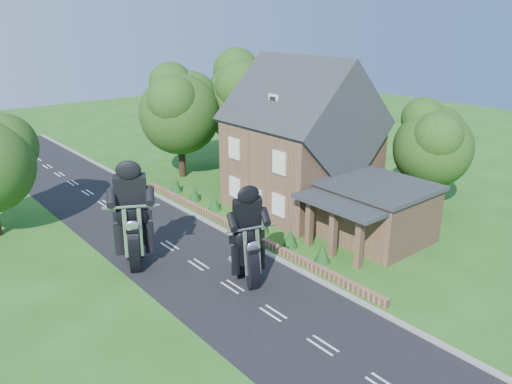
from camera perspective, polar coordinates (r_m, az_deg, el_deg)
ground at (r=24.86m, az=-2.71°, el=-10.79°), size 120.00×120.00×0.00m
road at (r=24.85m, az=-2.71°, el=-10.77°), size 7.00×80.00×0.02m
kerb at (r=26.89m, az=3.56°, el=-8.17°), size 0.30×80.00×0.12m
garden_wall at (r=30.65m, az=-1.96°, el=-4.26°), size 0.30×22.00×0.40m
house at (r=33.92m, az=5.23°, el=5.41°), size 9.54×8.64×10.24m
annex at (r=30.01m, az=13.39°, el=-2.09°), size 7.05×5.94×3.44m
tree_annex_side at (r=35.49m, az=19.78°, el=5.55°), size 5.64×5.20×7.48m
tree_house_right at (r=39.89m, az=8.96°, el=8.61°), size 6.51×6.00×8.40m
tree_behind_house at (r=43.40m, az=-0.76°, el=11.09°), size 7.81×7.20×10.08m
tree_behind_left at (r=40.84m, az=-8.32°, el=9.67°), size 6.94×6.40×9.16m
shrub_a at (r=27.11m, az=7.60°, el=-6.91°), size 0.90×0.90×1.10m
shrub_b at (r=28.68m, az=3.94°, el=-5.25°), size 0.90×0.90×1.10m
shrub_c at (r=30.37m, az=0.69°, el=-3.75°), size 0.90×0.90×1.10m
shrub_d at (r=34.06m, az=-4.77°, el=-1.20°), size 0.90×0.90×1.10m
shrub_e at (r=36.02m, az=-7.06°, el=-0.12°), size 0.90×0.90×1.10m
shrub_f at (r=38.04m, az=-9.12°, el=0.85°), size 0.90×0.90×1.10m
motorcycle_lead at (r=24.81m, az=-1.00°, el=-8.79°), size 0.87×1.71×1.54m
motorcycle_follow at (r=27.14m, az=-13.58°, el=-6.52°), size 1.34×1.87×1.75m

